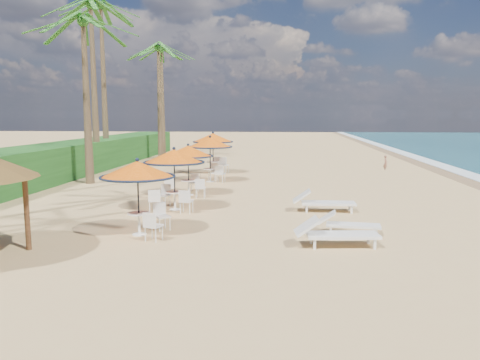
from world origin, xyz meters
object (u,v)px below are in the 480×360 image
object	(u,v)px
station_2	(188,157)
station_4	(214,143)
lounger_near	(334,233)
lounger_mid	(347,223)
station_3	(211,147)
lounger_far	(322,201)
station_1	(173,164)
station_0	(140,176)

from	to	relation	value
station_2	station_4	bearing A→B (deg)	90.26
lounger_near	lounger_mid	xyz separation A→B (m)	(0.51, 1.42, -0.07)
station_3	lounger_far	size ratio (longest dim) A/B	1.07
station_1	station_3	size ratio (longest dim) A/B	0.96
station_3	station_2	bearing A→B (deg)	-94.32
station_4	lounger_far	size ratio (longest dim) A/B	1.11
station_2	lounger_far	world-z (taller)	station_2
station_2	station_1	bearing A→B (deg)	-88.00
lounger_far	station_4	bearing A→B (deg)	116.66
station_4	lounger_mid	distance (m)	14.73
station_4	station_2	bearing A→B (deg)	-89.74
station_1	lounger_near	distance (m)	6.87
station_0	station_4	xyz separation A→B (m)	(-0.06, 14.15, 0.10)
lounger_far	station_2	bearing A→B (deg)	150.96
station_1	lounger_far	distance (m)	5.44
station_0	lounger_mid	world-z (taller)	station_0
station_1	station_4	size ratio (longest dim) A/B	0.93
station_0	station_3	distance (m)	10.75
station_0	lounger_far	bearing A→B (deg)	35.17
station_4	lounger_mid	xyz separation A→B (m)	(5.90, -13.41, -1.49)
station_1	lounger_near	xyz separation A→B (m)	(5.25, -4.23, -1.30)
lounger_mid	station_1	bearing A→B (deg)	160.12
station_1	lounger_near	world-z (taller)	station_1
lounger_mid	lounger_far	xyz separation A→B (m)	(-0.48, 3.03, 0.07)
station_2	lounger_near	size ratio (longest dim) A/B	0.99
lounger_mid	lounger_far	bearing A→B (deg)	105.14
station_0	lounger_mid	xyz separation A→B (m)	(5.85, 0.74, -1.39)
lounger_near	lounger_far	bearing A→B (deg)	83.26
station_4	lounger_near	world-z (taller)	station_4
station_2	station_4	distance (m)	7.50
station_3	lounger_mid	xyz separation A→B (m)	(5.56, -10.00, -1.50)
station_3	lounger_mid	world-z (taller)	station_3
lounger_near	station_0	bearing A→B (deg)	166.38
station_3	station_0	bearing A→B (deg)	-91.52
station_4	lounger_far	xyz separation A→B (m)	(5.42, -10.37, -1.42)
lounger_far	station_1	bearing A→B (deg)	-178.47
station_3	lounger_mid	bearing A→B (deg)	-60.92
station_0	lounger_near	bearing A→B (deg)	-7.21
station_0	lounger_far	xyz separation A→B (m)	(5.36, 3.78, -1.32)
station_1	station_4	distance (m)	10.60
station_1	lounger_mid	size ratio (longest dim) A/B	1.24
lounger_near	lounger_far	world-z (taller)	lounger_far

